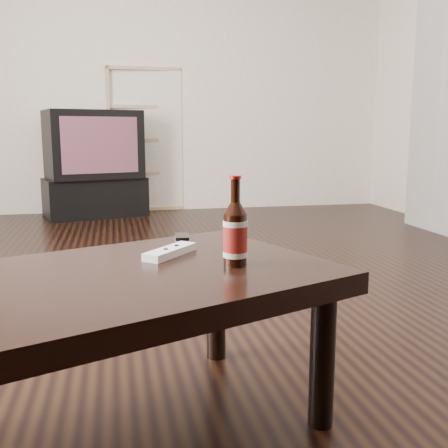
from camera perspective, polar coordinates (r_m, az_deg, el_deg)
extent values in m
cube|color=black|center=(2.36, -5.71, -9.38)|extent=(5.00, 6.00, 0.01)
cube|color=beige|center=(5.26, -9.71, 16.18)|extent=(5.00, 0.02, 2.70)
cube|color=black|center=(4.98, -13.82, 2.86)|extent=(0.98, 0.67, 0.36)
cube|color=black|center=(4.95, -14.06, 8.40)|extent=(0.92, 0.71, 0.61)
cube|color=#AF3716|center=(4.70, -13.31, 8.35)|extent=(0.64, 0.19, 0.49)
cube|color=tan|center=(5.33, -12.44, 8.92)|extent=(0.05, 0.34, 1.38)
cube|color=tan|center=(5.42, -4.81, 9.13)|extent=(0.05, 0.34, 1.38)
cube|color=tan|center=(5.40, -8.79, 16.23)|extent=(0.77, 0.39, 0.03)
cube|color=tan|center=(5.42, -8.41, 1.88)|extent=(0.77, 0.39, 0.03)
cube|color=tan|center=(5.52, -8.80, 9.06)|extent=(0.75, 0.08, 1.38)
cube|color=tan|center=(5.38, -8.51, 5.64)|extent=(0.70, 0.35, 0.03)
cube|color=tan|center=(5.37, -8.60, 9.04)|extent=(0.70, 0.35, 0.03)
cube|color=tan|center=(5.37, -8.69, 12.45)|extent=(0.70, 0.35, 0.03)
cube|color=maroon|center=(5.34, -9.65, 6.84)|extent=(0.27, 0.23, 0.20)
cube|color=#1A4A92|center=(5.37, -7.15, 6.81)|extent=(0.18, 0.22, 0.18)
cube|color=beige|center=(5.34, -9.18, 10.28)|extent=(0.33, 0.23, 0.20)
cube|color=#25723F|center=(5.36, -8.11, 13.72)|extent=(0.23, 0.23, 0.20)
cube|color=#4E2619|center=(5.34, -10.32, 13.56)|extent=(0.14, 0.22, 0.18)
cube|color=black|center=(1.32, -13.07, -6.74)|extent=(1.31, 1.05, 0.06)
cylinder|color=black|center=(1.45, 10.65, -14.25)|extent=(0.09, 0.09, 0.37)
cylinder|color=black|center=(1.82, -0.88, -8.88)|extent=(0.09, 0.09, 0.37)
cylinder|color=black|center=(1.37, 1.23, -1.73)|extent=(0.08, 0.08, 0.14)
cylinder|color=maroon|center=(1.37, 1.23, -1.62)|extent=(0.08, 0.08, 0.08)
cylinder|color=beige|center=(1.36, 1.24, 0.07)|extent=(0.08, 0.08, 0.01)
cylinder|color=beige|center=(1.38, 1.22, -3.29)|extent=(0.08, 0.08, 0.01)
cone|color=black|center=(1.35, 1.24, 1.73)|extent=(0.08, 0.08, 0.03)
cylinder|color=black|center=(1.35, 1.25, 3.65)|extent=(0.03, 0.03, 0.06)
cylinder|color=maroon|center=(1.34, 1.26, 5.11)|extent=(0.04, 0.04, 0.01)
cube|color=#B6B6B9|center=(1.71, -4.60, -1.64)|extent=(0.06, 0.09, 0.01)
cube|color=black|center=(1.70, -4.60, -1.43)|extent=(0.05, 0.09, 0.01)
cylinder|color=#B6B6B9|center=(1.68, -4.57, -1.43)|extent=(0.02, 0.02, 0.00)
cube|color=silver|center=(1.49, -5.87, -3.01)|extent=(0.17, 0.18, 0.02)
cylinder|color=black|center=(1.52, -5.19, -2.33)|extent=(0.02, 0.02, 0.00)
cylinder|color=black|center=(1.47, -6.36, -2.73)|extent=(0.02, 0.02, 0.00)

